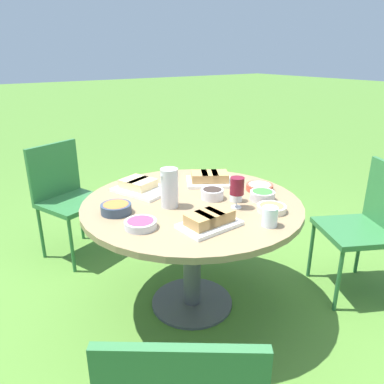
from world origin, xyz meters
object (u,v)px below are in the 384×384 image
(dining_table, at_px, (192,218))
(chair_far_back, at_px, (368,220))
(wine_glass, at_px, (237,187))
(chair_near_left, at_px, (66,192))
(water_pitcher, at_px, (169,188))

(dining_table, bearing_deg, chair_far_back, 153.11)
(wine_glass, bearing_deg, chair_near_left, -67.05)
(dining_table, height_order, wine_glass, wine_glass)
(dining_table, height_order, chair_far_back, chair_far_back)
(dining_table, relative_size, wine_glass, 7.21)
(dining_table, bearing_deg, wine_glass, 124.93)
(water_pitcher, relative_size, wine_glass, 1.25)
(water_pitcher, xyz_separation_m, wine_glass, (-0.30, 0.23, 0.01))
(chair_near_left, bearing_deg, chair_far_back, 131.26)
(chair_far_back, height_order, water_pitcher, water_pitcher)
(chair_near_left, distance_m, chair_far_back, 2.19)
(chair_near_left, distance_m, water_pitcher, 1.19)
(chair_far_back, height_order, wine_glass, wine_glass)
(chair_near_left, height_order, wine_glass, wine_glass)
(dining_table, xyz_separation_m, wine_glass, (-0.15, 0.22, 0.23))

